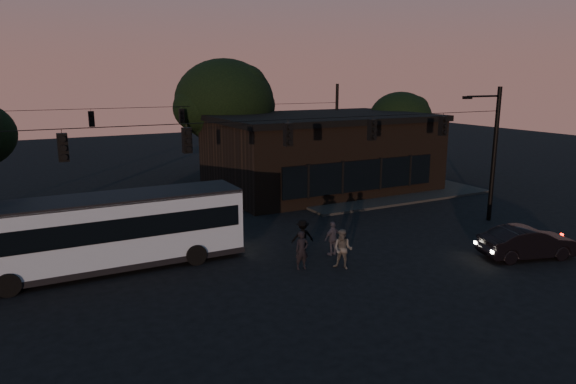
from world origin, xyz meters
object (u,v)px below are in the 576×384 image
building (320,152)px  bus (109,229)px  pedestrian_d (303,236)px  pedestrian_b (343,249)px  pedestrian_c (333,238)px  car (528,243)px  pedestrian_a (302,250)px

building → bus: size_ratio=1.38×
pedestrian_d → pedestrian_b: bearing=115.5°
pedestrian_b → pedestrian_c: bearing=121.2°
car → pedestrian_c: (-7.57, 4.43, 0.08)m
pedestrian_b → pedestrian_a: bearing=-156.4°
building → car: bearing=-88.5°
pedestrian_a → pedestrian_b: size_ratio=0.96×
building → car: size_ratio=3.55×
pedestrian_a → pedestrian_b: 1.74m
bus → pedestrian_b: bearing=-27.6°
building → pedestrian_c: bearing=-119.1°
building → pedestrian_b: (-7.68, -14.44, -1.84)m
bus → pedestrian_c: bus is taller
bus → pedestrian_b: bus is taller
building → car: 17.34m
pedestrian_a → pedestrian_d: size_ratio=1.04×
bus → pedestrian_a: (7.13, -3.84, -0.94)m
bus → pedestrian_d: (8.16, -2.07, -0.97)m
pedestrian_b → pedestrian_d: pedestrian_b is taller
building → pedestrian_d: building is taller
car → pedestrian_b: 8.60m
bus → car: bearing=-23.3°
pedestrian_a → pedestrian_d: bearing=64.7°
pedestrian_b → car: bearing=31.3°
pedestrian_b → pedestrian_d: size_ratio=1.08×
bus → car: bus is taller
bus → pedestrian_d: bearing=-13.8°
pedestrian_a → pedestrian_c: bearing=27.5°
pedestrian_a → pedestrian_d: 2.04m
bus → pedestrian_a: bus is taller
pedestrian_a → pedestrian_d: (1.03, 1.76, -0.03)m
bus → pedestrian_c: bearing=-17.3°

